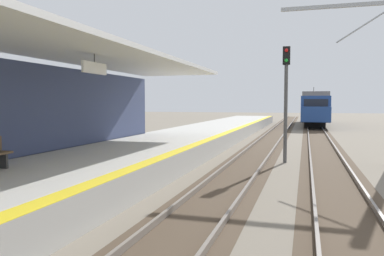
{
  "coord_description": "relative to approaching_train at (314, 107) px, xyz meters",
  "views": [
    {
      "loc": [
        4.31,
        2.32,
        2.71
      ],
      "look_at": [
        1.69,
        11.17,
        2.1
      ],
      "focal_mm": 35.95,
      "sensor_mm": 36.0,
      "label": 1
    }
  ],
  "objects": [
    {
      "name": "approaching_train",
      "position": [
        0.0,
        0.0,
        0.0
      ],
      "size": [
        2.93,
        19.6,
        4.76
      ],
      "color": "navy",
      "rests_on": "ground"
    },
    {
      "name": "track_pair_nearest_platform",
      "position": [
        -3.4,
        -31.36,
        -2.13
      ],
      "size": [
        2.34,
        120.0,
        0.16
      ],
      "color": "#4C3D2D",
      "rests_on": "ground"
    },
    {
      "name": "track_pair_middle",
      "position": [
        -0.0,
        -31.36,
        -2.13
      ],
      "size": [
        2.34,
        120.0,
        0.16
      ],
      "color": "#4C3D2D",
      "rests_on": "ground"
    },
    {
      "name": "rail_signal_post",
      "position": [
        -1.85,
        -31.32,
        1.02
      ],
      "size": [
        0.32,
        0.34,
        5.2
      ],
      "color": "#4C4C4C",
      "rests_on": "ground"
    },
    {
      "name": "station_platform",
      "position": [
        -7.8,
        -35.36,
        -1.73
      ],
      "size": [
        5.0,
        80.0,
        0.91
      ],
      "color": "#B7B5AD",
      "rests_on": "ground"
    }
  ]
}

